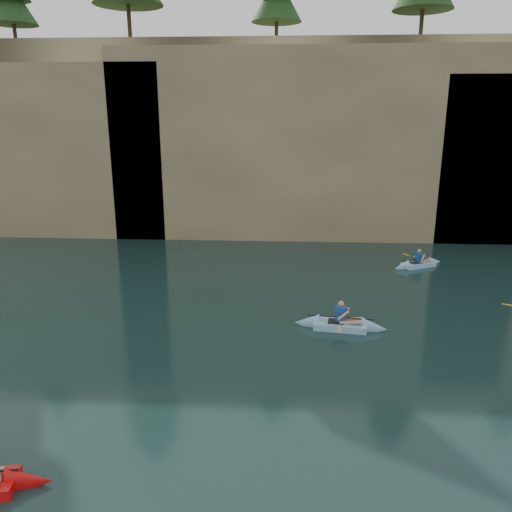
{
  "coord_description": "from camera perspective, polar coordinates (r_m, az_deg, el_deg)",
  "views": [
    {
      "loc": [
        0.26,
        -7.63,
        7.28
      ],
      "look_at": [
        -0.65,
        7.49,
        3.0
      ],
      "focal_mm": 35.0,
      "sensor_mm": 36.0,
      "label": 1
    }
  ],
  "objects": [
    {
      "name": "cliff",
      "position": [
        37.66,
        3.11,
        13.81
      ],
      "size": [
        70.0,
        16.0,
        12.0
      ],
      "primitive_type": "cube",
      "color": "tan",
      "rests_on": "ground"
    },
    {
      "name": "cliff_slab_center",
      "position": [
        30.32,
        6.87,
        12.68
      ],
      "size": [
        24.0,
        2.4,
        11.4
      ],
      "primitive_type": "cube",
      "color": "#98875C",
      "rests_on": "ground"
    },
    {
      "name": "sea_cave_center",
      "position": [
        30.42,
        -4.71,
        4.96
      ],
      "size": [
        3.5,
        1.0,
        3.2
      ],
      "primitive_type": "cube",
      "color": "black",
      "rests_on": "ground"
    },
    {
      "name": "sea_cave_east",
      "position": [
        31.55,
        21.46,
        5.51
      ],
      "size": [
        5.0,
        1.0,
        4.5
      ],
      "primitive_type": "cube",
      "color": "black",
      "rests_on": "ground"
    },
    {
      "name": "kayaker_ltblue_near",
      "position": [
        18.04,
        9.58,
        -7.71
      ],
      "size": [
        3.32,
        2.5,
        1.28
      ],
      "rotation": [
        0.0,
        0.0,
        -0.14
      ],
      "color": "#83BADC",
      "rests_on": "ground"
    },
    {
      "name": "kayaker_ltblue_mid",
      "position": [
        26.16,
        18.04,
        -0.86
      ],
      "size": [
        2.94,
        2.01,
        1.13
      ],
      "rotation": [
        0.0,
        0.0,
        0.49
      ],
      "color": "#85C4DF",
      "rests_on": "ground"
    }
  ]
}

